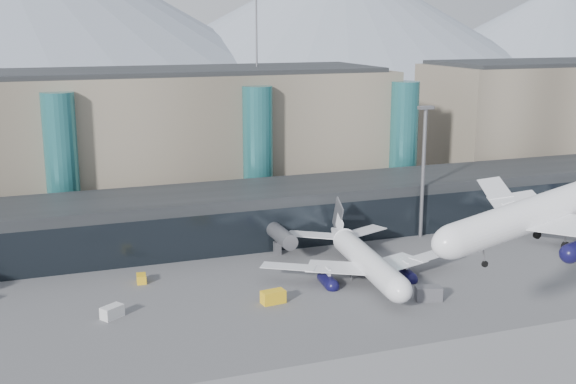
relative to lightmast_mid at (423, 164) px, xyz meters
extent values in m
plane|color=#515154|center=(-30.00, -48.00, -14.42)|extent=(900.00, 900.00, 0.00)
cube|color=black|center=(-30.00, 10.00, -9.42)|extent=(170.00, 18.00, 10.00)
cube|color=black|center=(-30.00, 1.10, -10.42)|extent=(170.00, 0.40, 8.00)
cylinder|color=slate|center=(-30.00, -1.00, -10.22)|extent=(2.80, 14.00, 2.80)
cube|color=slate|center=(-30.00, -1.00, -13.22)|extent=(1.20, 1.20, 2.40)
cylinder|color=slate|center=(20.00, -1.00, -10.22)|extent=(2.80, 14.00, 2.80)
cube|color=slate|center=(20.00, -1.00, -13.22)|extent=(1.20, 1.20, 2.40)
cube|color=gray|center=(-55.00, 42.00, 0.58)|extent=(130.00, 30.00, 30.00)
cube|color=black|center=(-55.00, 42.00, 16.08)|extent=(123.50, 28.00, 1.00)
cube|color=gray|center=(65.00, 42.00, 0.58)|extent=(70.00, 30.00, 30.00)
cube|color=black|center=(65.00, 42.00, 16.08)|extent=(66.50, 28.00, 1.00)
cylinder|color=#297075|center=(-65.00, 26.00, -0.42)|extent=(6.40, 6.40, 28.00)
cylinder|color=#297075|center=(-25.00, 26.00, -0.42)|extent=(6.40, 6.40, 28.00)
cylinder|color=#297075|center=(10.00, 26.00, -0.42)|extent=(6.40, 6.40, 28.00)
cylinder|color=slate|center=(-20.00, 42.00, 23.58)|extent=(0.40, 0.40, 16.00)
cone|color=gray|center=(130.00, 332.00, 28.08)|extent=(340.00, 340.00, 85.00)
cone|color=gray|center=(310.00, 332.00, 20.58)|extent=(300.00, 300.00, 70.00)
cylinder|color=slate|center=(0.00, 0.00, -1.92)|extent=(0.70, 0.70, 25.00)
cube|color=slate|center=(0.00, 0.00, 10.88)|extent=(3.00, 1.20, 0.60)
cylinder|color=white|center=(-18.69, -58.48, 8.48)|extent=(21.93, 4.31, 3.62)
ellipsoid|color=white|center=(-29.59, -58.83, 8.48)|extent=(5.18, 3.78, 3.62)
cube|color=white|center=(-17.38, -50.64, 7.89)|extent=(11.01, 16.42, 0.18)
cylinder|color=#0D0B34|center=(-18.56, -52.55, 6.04)|extent=(4.43, 2.13, 1.99)
cylinder|color=slate|center=(-26.32, -58.73, 6.13)|extent=(0.15, 0.15, 2.89)
cylinder|color=black|center=(-26.32, -58.73, 4.87)|extent=(0.65, 0.25, 0.64)
cylinder|color=black|center=(-17.68, -60.62, 4.87)|extent=(0.84, 0.35, 0.83)
cylinder|color=black|center=(-17.82, -56.28, 4.87)|extent=(0.84, 0.35, 0.83)
cylinder|color=white|center=(-20.55, -17.00, -9.90)|extent=(6.54, 24.74, 4.05)
ellipsoid|color=white|center=(-21.81, -29.16, -9.90)|extent=(4.61, 6.06, 4.05)
cone|color=white|center=(-18.94, -1.37, -9.70)|extent=(4.75, 7.36, 4.05)
cube|color=white|center=(-11.69, -16.16, -10.57)|extent=(18.44, 11.33, 0.20)
cylinder|color=#0D0B34|center=(-13.92, -17.33, -12.64)|extent=(2.72, 5.09, 2.23)
cube|color=white|center=(-14.08, -1.87, -9.50)|extent=(9.73, 6.65, 0.16)
cube|color=white|center=(-29.06, -14.37, -10.57)|extent=(18.03, 14.06, 0.20)
cylinder|color=#0D0B34|center=(-27.12, -15.97, -12.64)|extent=(2.72, 5.09, 2.23)
cube|color=white|center=(-23.81, -0.86, -9.50)|extent=(9.49, 7.96, 0.16)
cube|color=slate|center=(-18.91, -1.02, -6.46)|extent=(0.86, 6.04, 7.13)
cube|color=white|center=(-19.01, -2.06, -7.68)|extent=(0.70, 4.06, 3.90)
cylinder|color=slate|center=(-21.43, -25.51, -12.54)|extent=(0.16, 0.16, 3.24)
cylinder|color=black|center=(-21.43, -25.51, -13.96)|extent=(0.33, 0.74, 0.72)
cylinder|color=black|center=(-18.03, -16.21, -13.96)|extent=(0.45, 0.96, 0.92)
cylinder|color=black|center=(-22.87, -15.71, -13.96)|extent=(0.45, 0.96, 0.92)
cube|color=white|center=(24.77, -13.02, -10.91)|extent=(15.37, 14.84, 0.19)
cube|color=white|center=(32.04, -1.96, -9.92)|extent=(8.06, 8.18, 0.15)
cube|color=silver|center=(-61.43, -20.17, -13.53)|extent=(3.60, 3.22, 1.77)
cube|color=gold|center=(-55.34, -7.25, -13.73)|extent=(1.70, 2.53, 1.38)
cube|color=#4C4C51|center=(-15.78, -29.61, -13.34)|extent=(4.30, 3.07, 2.15)
cube|color=silver|center=(5.64, -6.36, -13.64)|extent=(2.77, 3.08, 1.56)
cube|color=silver|center=(5.18, -10.61, -13.63)|extent=(2.26, 3.04, 1.58)
cube|color=gold|center=(-38.18, -22.72, -13.44)|extent=(3.74, 2.28, 1.95)
camera|label=1|loc=(-70.55, -118.51, 26.35)|focal=45.00mm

